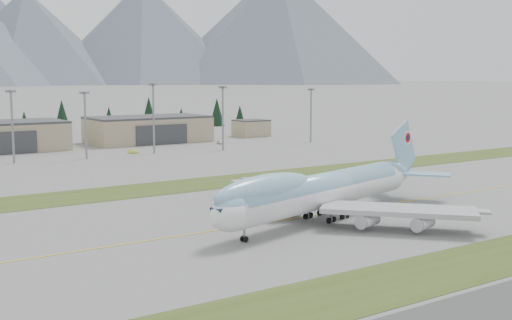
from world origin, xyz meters
TOP-DOWN VIEW (x-y plane):
  - ground at (0.00, 0.00)m, footprint 7000.00×7000.00m
  - grass_strip_near at (0.00, -38.00)m, footprint 400.00×14.00m
  - grass_strip_far at (0.00, 45.00)m, footprint 400.00×18.00m
  - taxiway_line_main at (0.00, 0.00)m, footprint 400.00×0.40m
  - boeing_747_freighter at (11.17, -3.84)m, footprint 66.26×55.26m
  - hangar_right at (45.00, 149.90)m, footprint 48.00×26.60m
  - control_shed at (95.00, 148.00)m, footprint 14.00×12.00m
  - floodlight_masts at (21.37, 110.47)m, footprint 147.54×9.02m
  - service_vehicle_b at (23.97, 116.16)m, footprint 3.98×3.24m
  - service_vehicle_c at (65.97, 127.04)m, footprint 2.93×4.50m

SIDE VIEW (x-z plane):
  - ground at x=0.00m, z-range 0.00..0.00m
  - grass_strip_near at x=0.00m, z-range -0.04..0.04m
  - grass_strip_far at x=0.00m, z-range -0.04..0.04m
  - taxiway_line_main at x=0.00m, z-range -0.01..0.01m
  - service_vehicle_b at x=23.97m, z-range -0.64..0.64m
  - service_vehicle_c at x=65.97m, z-range -0.61..0.61m
  - control_shed at x=95.00m, z-range 0.00..7.60m
  - hangar_right at x=45.00m, z-range -0.01..10.79m
  - boeing_747_freighter at x=11.17m, z-range -2.97..14.47m
  - floodlight_masts at x=21.37m, z-range 3.83..28.52m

